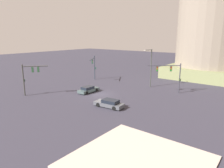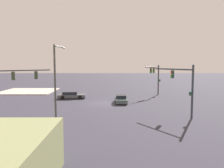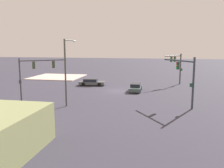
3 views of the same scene
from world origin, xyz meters
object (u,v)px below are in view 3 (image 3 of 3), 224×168
Objects in this scene: traffic_signal_near_corner at (186,74)px; traffic_signal_cross_street at (177,64)px; traffic_signal_opposite_side at (34,70)px; sedan_car_waiting_far at (136,87)px; streetlamp_curved_arm at (67,68)px; sedan_car_approaching at (92,82)px.

traffic_signal_cross_street is (-0.12, -16.76, -0.04)m from traffic_signal_near_corner.
traffic_signal_opposite_side is 1.30× the size of sedan_car_waiting_far.
streetlamp_curved_arm is (13.92, 2.30, 0.70)m from traffic_signal_near_corner.
traffic_signal_cross_street is at bearing 2.66° from traffic_signal_opposite_side.
traffic_signal_cross_street is at bearing -17.08° from streetlamp_curved_arm.
traffic_signal_opposite_side is 14.24m from sedan_car_approaching.
traffic_signal_cross_street is at bearing 8.98° from sedan_car_approaching.
traffic_signal_opposite_side is at bearing -53.84° from sedan_car_waiting_far.
traffic_signal_near_corner is 0.74× the size of streetlamp_curved_arm.
streetlamp_curved_arm is at bearing -90.72° from sedan_car_approaching.
traffic_signal_opposite_side is 0.99× the size of traffic_signal_cross_street.
traffic_signal_opposite_side is 5.70m from streetlamp_curved_arm.
traffic_signal_opposite_side is (19.25, 0.36, 0.09)m from traffic_signal_near_corner.
traffic_signal_cross_street is 1.32× the size of sedan_car_waiting_far.
traffic_signal_near_corner is 14.13m from streetlamp_curved_arm.
streetlamp_curved_arm is 15.71m from sedan_car_approaching.
streetlamp_curved_arm is at bearing -58.77° from traffic_signal_opposite_side.
traffic_signal_near_corner reaches higher than traffic_signal_opposite_side.
traffic_signal_near_corner is 1.37× the size of sedan_car_waiting_far.
sedan_car_waiting_far is (-8.41, 4.03, -0.00)m from sedan_car_approaching.
traffic_signal_near_corner reaches higher than sedan_car_approaching.
traffic_signal_near_corner is 1.05× the size of traffic_signal_opposite_side.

